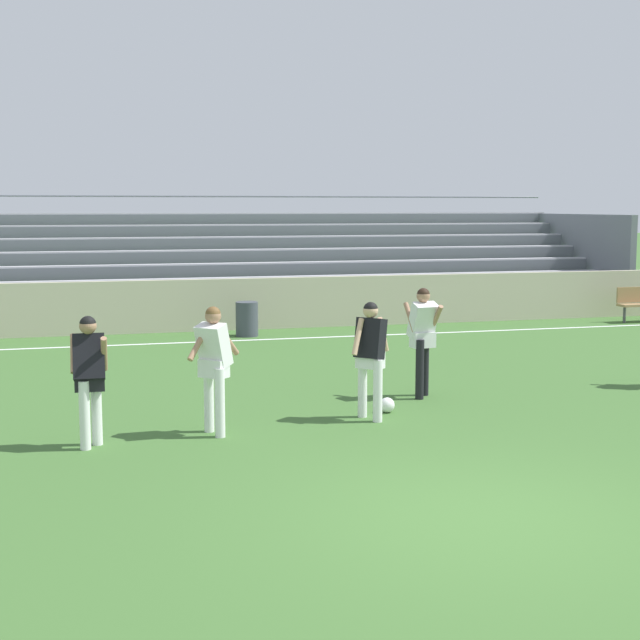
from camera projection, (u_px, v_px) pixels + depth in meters
ground_plane at (480, 516)px, 8.70m from camera, size 160.00×160.00×0.00m
field_line_sideline at (253, 340)px, 20.10m from camera, size 44.00×0.12×0.01m
sideline_wall at (239, 304)px, 21.72m from camera, size 48.00×0.16×1.24m
bleacher_stand at (150, 262)px, 24.80m from camera, size 26.69×5.88×3.30m
trash_bin at (247, 319)px, 20.67m from camera, size 0.51×0.51×0.79m
player_dark_pressing_high at (370, 350)px, 12.52m from camera, size 0.66×0.49×1.66m
player_white_overlapping at (423, 332)px, 13.98m from camera, size 0.46×0.61×1.72m
player_dark_wide_right at (89, 370)px, 11.06m from camera, size 0.45×0.48×1.64m
player_white_dropping_back at (214, 359)px, 11.68m from camera, size 0.75×0.52×1.69m
soccer_ball at (387, 405)px, 13.04m from camera, size 0.22×0.22×0.22m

